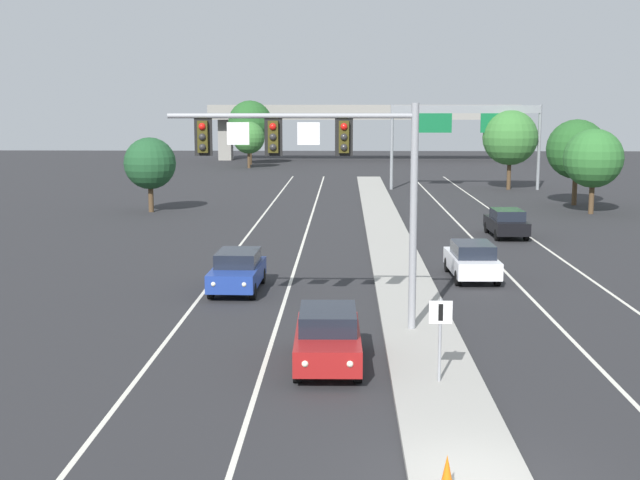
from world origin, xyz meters
name	(u,v)px	position (x,y,z in m)	size (l,w,h in m)	color
median_island	(405,287)	(0.00, 18.00, 0.07)	(2.40, 110.00, 0.15)	#9E9B93
lane_stripe_oncoming_center	(298,258)	(-4.70, 25.00, 0.00)	(0.14, 100.00, 0.01)	silver
lane_stripe_receding_center	(493,259)	(4.70, 25.00, 0.00)	(0.14, 100.00, 0.01)	silver
edge_stripe_left	(230,258)	(-8.00, 25.00, 0.00)	(0.14, 100.00, 0.01)	silver
edge_stripe_right	(562,259)	(8.00, 25.00, 0.00)	(0.14, 100.00, 0.01)	silver
overhead_signal_mast	(326,162)	(-3.04, 11.25, 5.51)	(7.87, 0.44, 7.20)	gray
median_sign_post	(440,328)	(0.03, 5.86, 1.59)	(0.60, 0.10, 2.20)	gray
car_oncoming_red	(328,337)	(-2.91, 7.69, 0.82)	(1.88, 4.49, 1.58)	maroon
car_oncoming_blue	(238,270)	(-6.69, 17.51, 0.82)	(1.90, 4.50, 1.58)	navy
car_receding_white	(472,260)	(2.96, 20.17, 0.82)	(1.90, 4.50, 1.58)	silver
car_receding_black	(506,222)	(6.66, 32.22, 0.82)	(1.89, 4.50, 1.58)	black
traffic_cone_median_nose	(447,474)	(-0.54, -0.66, 0.51)	(0.36, 0.36, 0.74)	black
highway_sign_gantry	(466,120)	(8.20, 60.49, 6.16)	(13.28, 0.42, 7.50)	gray
overpass_bridge	(363,118)	(0.00, 103.62, 5.78)	(42.40, 6.40, 7.65)	gray
tree_far_right_b	(576,149)	(14.73, 48.39, 4.17)	(4.42, 4.42, 6.39)	#4C3823
tree_far_right_a	(510,138)	(12.15, 60.65, 4.60)	(4.87, 4.87, 7.05)	#4C3823
tree_far_left_b	(150,163)	(-16.01, 43.23, 3.39)	(3.59, 3.59, 5.20)	#4C3823
tree_far_right_c	(593,158)	(14.48, 43.08, 3.80)	(4.03, 4.03, 5.83)	#4C3823
tree_far_left_a	(249,138)	(-14.11, 87.49, 3.66)	(3.88, 3.88, 5.62)	#4C3823
tree_far_left_c	(250,123)	(-14.64, 93.97, 5.35)	(5.65, 5.65, 8.18)	#4C3823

